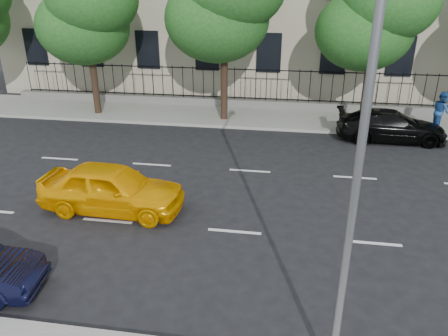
# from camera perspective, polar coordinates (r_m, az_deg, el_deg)

# --- Properties ---
(ground) EXTENTS (120.00, 120.00, 0.00)m
(ground) POSITION_cam_1_polar(r_m,az_deg,el_deg) (11.17, -0.40, -15.05)
(ground) COLOR black
(ground) RESTS_ON ground
(far_sidewalk) EXTENTS (60.00, 4.00, 0.15)m
(far_sidewalk) POSITION_cam_1_polar(r_m,az_deg,el_deg) (23.67, 5.15, 6.65)
(far_sidewalk) COLOR gray
(far_sidewalk) RESTS_ON ground
(lane_markings) EXTENTS (49.60, 4.62, 0.01)m
(lane_markings) POSITION_cam_1_polar(r_m,az_deg,el_deg) (15.13, 2.53, -3.81)
(lane_markings) COLOR silver
(lane_markings) RESTS_ON ground
(iron_fence) EXTENTS (30.00, 0.50, 2.20)m
(iron_fence) POSITION_cam_1_polar(r_m,az_deg,el_deg) (25.14, 5.48, 9.01)
(iron_fence) COLOR slate
(iron_fence) RESTS_ON far_sidewalk
(street_light) EXTENTS (0.25, 3.32, 8.05)m
(street_light) POSITION_cam_1_polar(r_m,az_deg,el_deg) (7.14, 17.41, 7.66)
(street_light) COLOR slate
(street_light) RESTS_ON near_sidewalk
(tree_b) EXTENTS (5.53, 5.12, 8.97)m
(tree_b) POSITION_cam_1_polar(r_m,az_deg,el_deg) (24.31, -17.43, 20.03)
(tree_b) COLOR #382619
(tree_b) RESTS_ON far_sidewalk
(tree_d) EXTENTS (5.34, 4.94, 8.84)m
(tree_d) POSITION_cam_1_polar(r_m,az_deg,el_deg) (22.27, 19.44, 19.52)
(tree_d) COLOR #382619
(tree_d) RESTS_ON far_sidewalk
(yellow_taxi) EXTENTS (4.69, 2.03, 1.58)m
(yellow_taxi) POSITION_cam_1_polar(r_m,az_deg,el_deg) (14.42, -14.43, -2.56)
(yellow_taxi) COLOR #FFAB01
(yellow_taxi) RESTS_ON ground
(black_sedan) EXTENTS (4.91, 2.07, 1.41)m
(black_sedan) POSITION_cam_1_polar(r_m,az_deg,el_deg) (21.55, 20.99, 5.17)
(black_sedan) COLOR black
(black_sedan) RESTS_ON ground
(pedestrian_far) EXTENTS (0.82, 1.00, 1.91)m
(pedestrian_far) POSITION_cam_1_polar(r_m,az_deg,el_deg) (23.36, 26.49, 6.65)
(pedestrian_far) COLOR #1F498F
(pedestrian_far) RESTS_ON far_sidewalk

